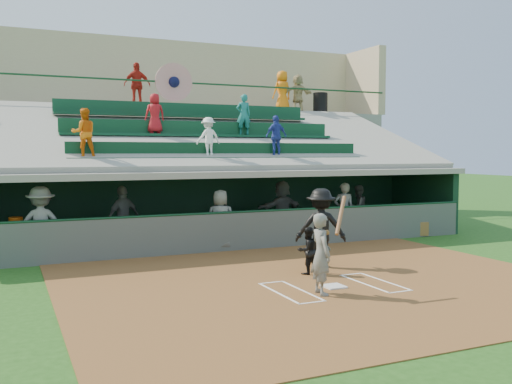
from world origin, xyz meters
name	(u,v)px	position (x,y,z in m)	size (l,w,h in m)	color
ground	(334,288)	(0.00, 0.00, 0.00)	(100.00, 100.00, 0.00)	#204D15
dirt_slab	(322,282)	(0.00, 0.50, 0.01)	(11.00, 9.00, 0.02)	brown
home_plate	(334,286)	(0.00, 0.00, 0.04)	(0.43, 0.43, 0.03)	white
batters_box_chalk	(334,287)	(0.00, 0.00, 0.02)	(2.65, 1.85, 0.01)	white
dugout_floor	(221,241)	(0.00, 6.75, 0.02)	(16.00, 3.50, 0.04)	gray
concourse_slab	(165,165)	(0.00, 13.50, 2.30)	(20.00, 3.00, 4.60)	gray
grandstand	(185,168)	(-0.01, 10.51, 2.26)	(20.40, 10.40, 7.80)	#525852
batter_at_plate	(321,253)	(-0.55, -0.42, 0.84)	(0.85, 0.73, 1.95)	#5A5C57
catcher	(307,251)	(0.12, 1.36, 0.57)	(0.53, 0.42, 1.10)	black
home_umpire	(321,228)	(0.85, 1.99, 0.99)	(1.25, 0.72, 1.93)	black
dugout_bench	(202,229)	(-0.19, 8.03, 0.27)	(15.20, 0.46, 0.46)	olive
white_table	(17,244)	(-5.97, 6.25, 0.40)	(0.83, 0.62, 0.73)	white
water_cooler	(16,224)	(-6.00, 6.24, 0.94)	(0.36, 0.36, 0.36)	#D6540C
dugout_player_a	(41,224)	(-5.42, 5.41, 1.00)	(1.24, 0.72, 1.93)	#60635D
dugout_player_b	(123,218)	(-3.13, 6.38, 0.96)	(1.08, 0.45, 1.84)	#535550
dugout_player_c	(221,219)	(-0.57, 5.22, 0.91)	(0.85, 0.55, 1.73)	#5B5E59
dugout_player_d	(282,209)	(2.19, 6.79, 0.97)	(1.72, 0.55, 1.85)	#575954
dugout_player_e	(344,210)	(3.86, 5.63, 0.95)	(0.66, 0.43, 1.81)	#5F625C
dugout_player_f	(358,208)	(5.38, 7.06, 0.85)	(0.79, 0.61, 1.62)	#545651
trash_bin	(320,104)	(7.37, 13.17, 5.10)	(0.67, 0.67, 1.00)	black
concourse_staff_a	(137,85)	(-1.34, 12.52, 5.49)	(1.04, 0.43, 1.77)	#AB1E13
concourse_staff_b	(282,91)	(4.95, 12.32, 5.49)	(0.87, 0.57, 1.78)	orange
concourse_staff_c	(298,93)	(5.68, 12.26, 5.42)	(1.53, 0.49, 1.65)	tan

